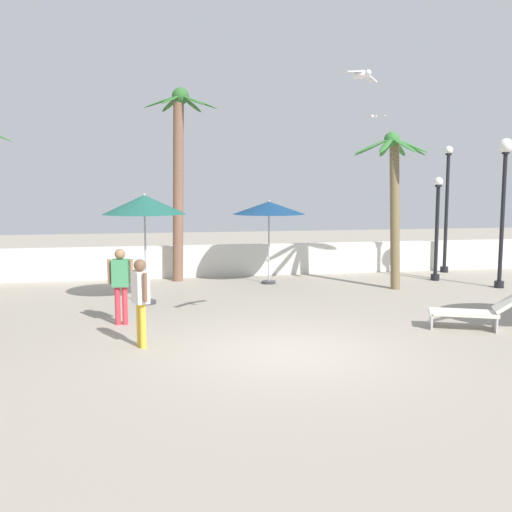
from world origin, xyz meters
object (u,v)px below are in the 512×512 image
at_px(palm_tree_0, 394,188).
at_px(seagull_2, 374,116).
at_px(patio_umbrella_1, 269,209).
at_px(lamp_post_2, 447,206).
at_px(guest_0, 121,279).
at_px(lamp_post_1, 504,188).
at_px(palm_tree_2, 179,166).
at_px(lamp_post_0, 437,227).
at_px(seagull_1, 361,75).
at_px(lounge_chair_0, 475,311).
at_px(patio_umbrella_0, 144,206).
at_px(guest_1, 141,294).

bearing_deg(palm_tree_0, seagull_2, 75.54).
relative_size(patio_umbrella_1, lamp_post_2, 0.59).
xyz_separation_m(palm_tree_0, guest_0, (-7.69, -3.08, -1.95)).
distance_m(palm_tree_0, lamp_post_1, 3.31).
xyz_separation_m(patio_umbrella_1, seagull_2, (4.56, 3.00, 3.23)).
distance_m(palm_tree_2, lamp_post_1, 9.85).
bearing_deg(lamp_post_0, lamp_post_1, -53.12).
relative_size(lamp_post_2, seagull_1, 4.73).
relative_size(palm_tree_0, lamp_post_1, 1.04).
height_order(lamp_post_2, seagull_2, seagull_2).
bearing_deg(lamp_post_2, palm_tree_2, -179.29).
relative_size(lamp_post_1, seagull_1, 4.74).
bearing_deg(lounge_chair_0, patio_umbrella_1, 115.10).
xyz_separation_m(palm_tree_0, lounge_chair_0, (-0.27, -4.94, -2.57)).
height_order(lamp_post_1, seagull_1, seagull_1).
height_order(lamp_post_0, lounge_chair_0, lamp_post_0).
xyz_separation_m(lamp_post_1, lounge_chair_0, (-3.55, -4.55, -2.58)).
bearing_deg(seagull_2, palm_tree_0, -104.46).
bearing_deg(guest_0, lamp_post_1, 13.78).
distance_m(palm_tree_0, lamp_post_0, 2.70).
bearing_deg(patio_umbrella_0, seagull_1, -53.92).
xyz_separation_m(lamp_post_0, lamp_post_1, (1.22, -1.63, 1.23)).
height_order(palm_tree_0, lounge_chair_0, palm_tree_0).
bearing_deg(lamp_post_2, patio_umbrella_0, -160.55).
bearing_deg(patio_umbrella_0, guest_1, -91.49).
relative_size(palm_tree_2, seagull_2, 7.02).
bearing_deg(patio_umbrella_1, seagull_2, 33.36).
relative_size(palm_tree_0, seagull_2, 5.30).
height_order(lamp_post_1, guest_0, lamp_post_1).
xyz_separation_m(palm_tree_2, guest_1, (-1.20, -7.72, -2.64)).
bearing_deg(patio_umbrella_0, lamp_post_2, 19.45).
bearing_deg(lamp_post_2, seagull_2, 138.18).
relative_size(palm_tree_0, guest_0, 2.72).
bearing_deg(seagull_1, lamp_post_1, 40.34).
distance_m(patio_umbrella_1, lamp_post_0, 5.47).
relative_size(patio_umbrella_1, lounge_chair_0, 1.35).
relative_size(lounge_chair_0, seagull_2, 2.24).
bearing_deg(guest_1, lamp_post_2, 36.78).
relative_size(guest_0, seagull_2, 1.95).
bearing_deg(patio_umbrella_1, lamp_post_1, -17.08).
xyz_separation_m(guest_0, seagull_1, (4.33, -2.95, 3.97)).
bearing_deg(guest_0, guest_1, -77.11).
distance_m(palm_tree_2, guest_0, 6.58).
xyz_separation_m(lamp_post_0, seagull_1, (-5.41, -7.27, 3.25)).
distance_m(palm_tree_2, seagull_2, 7.74).
distance_m(palm_tree_0, lounge_chair_0, 5.58).
bearing_deg(seagull_1, guest_1, 165.33).
bearing_deg(lamp_post_1, palm_tree_0, 173.23).
bearing_deg(lounge_chair_0, seagull_2, 81.29).
bearing_deg(seagull_1, lamp_post_0, 53.32).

